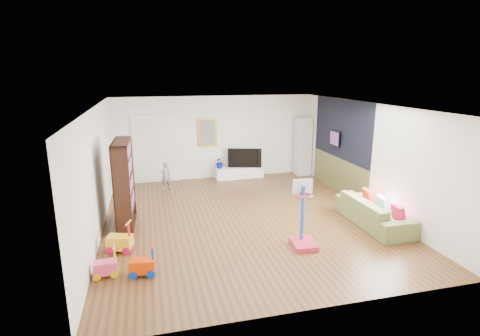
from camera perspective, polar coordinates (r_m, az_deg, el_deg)
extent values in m
cube|color=brown|center=(9.15, 0.62, -7.60)|extent=(6.50, 7.50, 0.00)
cube|color=white|center=(8.52, 0.67, 9.50)|extent=(6.50, 7.50, 0.00)
cube|color=white|center=(12.33, -3.82, 4.65)|extent=(6.50, 0.00, 2.70)
cube|color=white|center=(5.37, 11.01, -8.60)|extent=(6.50, 0.00, 2.70)
cube|color=silver|center=(8.53, -20.98, -0.67)|extent=(0.00, 7.50, 2.70)
cube|color=white|center=(10.05, 18.87, 1.68)|extent=(0.00, 7.50, 2.70)
cube|color=black|center=(11.13, 15.14, 5.74)|extent=(0.01, 3.20, 1.70)
cube|color=brown|center=(11.40, 14.70, -0.97)|extent=(0.01, 3.20, 1.00)
cube|color=white|center=(12.15, -12.62, 2.75)|extent=(1.45, 0.06, 2.10)
cube|color=gold|center=(12.21, -4.96, 5.49)|extent=(0.62, 0.06, 0.92)
cube|color=#7F3F8C|center=(11.32, 14.26, 4.40)|extent=(0.04, 0.56, 0.46)
cube|color=white|center=(12.46, -0.11, -0.70)|extent=(1.60, 0.46, 0.37)
cube|color=silver|center=(12.92, 9.55, 3.28)|extent=(0.47, 0.47, 1.97)
cube|color=black|center=(8.77, -17.23, -2.41)|extent=(0.40, 1.36, 1.98)
imported|color=olive|center=(9.18, 19.68, -6.33)|extent=(0.83, 2.13, 0.62)
cube|color=#B5263D|center=(7.57, 9.88, -7.05)|extent=(0.51, 0.61, 1.37)
cube|color=gold|center=(7.77, -17.92, -9.96)|extent=(0.53, 0.42, 0.62)
cube|color=#DA3803|center=(6.84, -14.66, -13.50)|extent=(0.45, 0.31, 0.56)
cube|color=#F34473|center=(7.00, -19.89, -13.40)|extent=(0.41, 0.27, 0.52)
imported|color=gray|center=(11.37, -11.26, -1.16)|extent=(0.38, 0.32, 0.87)
imported|color=black|center=(12.41, 0.72, 1.64)|extent=(1.11, 0.44, 0.64)
imported|color=#041695|center=(12.26, -3.06, 0.88)|extent=(0.41, 0.37, 0.40)
cube|color=#BF1741|center=(8.76, 22.97, -6.39)|extent=(0.11, 0.36, 0.36)
cube|color=white|center=(9.23, 20.88, -5.15)|extent=(0.15, 0.37, 0.36)
cube|color=red|center=(9.68, 18.86, -4.08)|extent=(0.13, 0.36, 0.35)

